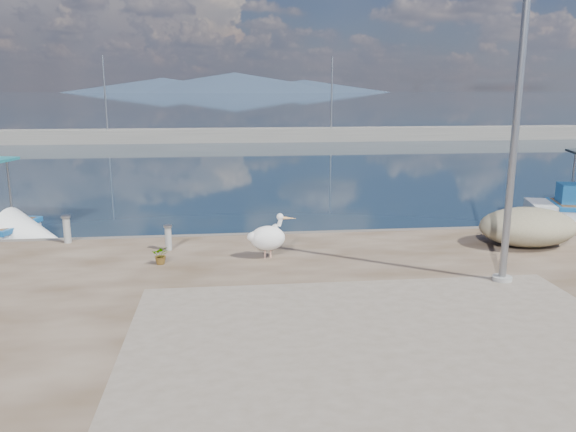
% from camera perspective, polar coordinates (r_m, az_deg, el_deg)
% --- Properties ---
extents(ground, '(1400.00, 1400.00, 0.00)m').
position_cam_1_polar(ground, '(12.35, 1.97, -9.83)').
color(ground, '#162635').
rests_on(ground, ground).
extents(quay_patch, '(9.00, 7.00, 0.01)m').
position_cam_1_polar(quay_patch, '(9.68, 10.67, -13.49)').
color(quay_patch, gray).
rests_on(quay_patch, quay).
extents(breakwater, '(120.00, 2.20, 7.50)m').
position_cam_1_polar(breakwater, '(51.47, -4.49, 8.20)').
color(breakwater, gray).
rests_on(breakwater, ground).
extents(mountains, '(370.00, 280.00, 22.00)m').
position_cam_1_polar(mountains, '(661.32, -5.95, 13.23)').
color(mountains, '#28384C').
rests_on(mountains, ground).
extents(pelican, '(1.19, 0.56, 1.17)m').
position_cam_1_polar(pelican, '(14.32, -2.00, -2.17)').
color(pelican, tan).
rests_on(pelican, quay).
extents(lamp_post, '(0.44, 0.96, 7.00)m').
position_cam_1_polar(lamp_post, '(13.08, 22.01, 7.71)').
color(lamp_post, gray).
rests_on(lamp_post, quay).
extents(bollard_near, '(0.23, 0.23, 0.69)m').
position_cam_1_polar(bollard_near, '(15.39, -12.07, -2.06)').
color(bollard_near, gray).
rests_on(bollard_near, quay).
extents(bollard_far, '(0.26, 0.26, 0.79)m').
position_cam_1_polar(bollard_far, '(16.94, -21.55, -1.14)').
color(bollard_far, gray).
rests_on(bollard_far, quay).
extents(potted_plant, '(0.43, 0.37, 0.47)m').
position_cam_1_polar(potted_plant, '(14.27, -12.76, -3.87)').
color(potted_plant, '#33722D').
rests_on(potted_plant, quay).
extents(net_pile_c, '(2.68, 1.92, 1.05)m').
position_cam_1_polar(net_pile_c, '(16.84, 23.17, -1.01)').
color(net_pile_c, tan).
rests_on(net_pile_c, quay).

